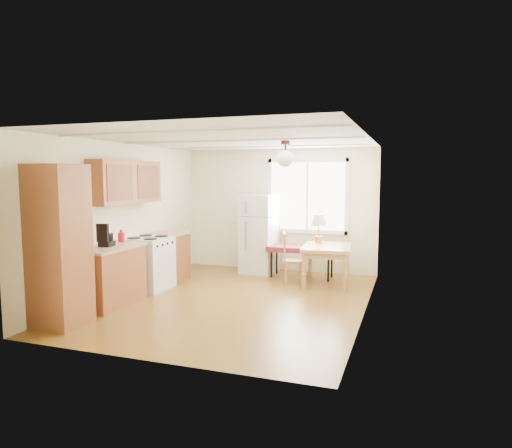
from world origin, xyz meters
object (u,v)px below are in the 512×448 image
at_px(bench, 302,250).
at_px(dining_table, 327,251).
at_px(chair, 289,255).
at_px(refrigerator, 259,234).

relative_size(bench, dining_table, 1.11).
xyz_separation_m(bench, dining_table, (0.55, -0.37, 0.06)).
bearing_deg(bench, chair, -104.87).
distance_m(refrigerator, bench, 0.97).
relative_size(refrigerator, dining_table, 1.32).
bearing_deg(refrigerator, dining_table, -15.42).
height_order(dining_table, chair, chair).
relative_size(refrigerator, chair, 1.73).
xyz_separation_m(dining_table, chair, (-0.66, -0.16, -0.08)).
xyz_separation_m(refrigerator, bench, (0.92, -0.18, -0.25)).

